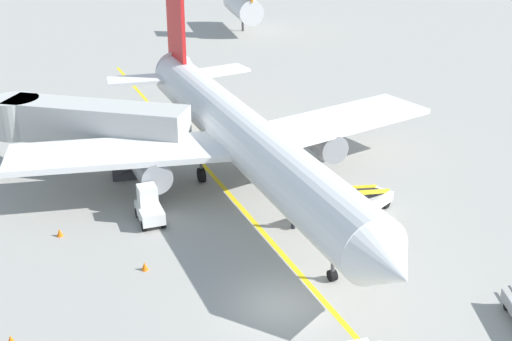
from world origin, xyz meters
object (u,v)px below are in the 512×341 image
Objects in this scene: ground_crew_marshaller at (294,214)px; safety_cone_wingtip_left at (11,340)px; baggage_tug_near_wing at (149,207)px; safety_cone_nose_left at (145,266)px; belt_loader_forward_hold at (365,201)px; safety_cone_wingtip_right at (60,233)px; airliner at (241,135)px; jet_bridge at (77,122)px.

safety_cone_wingtip_left is (-14.54, -6.94, -0.69)m from ground_crew_marshaller.
baggage_tug_near_wing is 5.76× the size of safety_cone_nose_left.
belt_loader_forward_hold is at bearing 22.01° from safety_cone_wingtip_left.
safety_cone_wingtip_right is at bearing 175.29° from belt_loader_forward_hold.
belt_loader_forward_hold is 10.88× the size of safety_cone_wingtip_right.
belt_loader_forward_hold is at bearing 9.74° from ground_crew_marshaller.
belt_loader_forward_hold is 13.47m from safety_cone_nose_left.
airliner reaches higher than jet_bridge.
baggage_tug_near_wing reaches higher than safety_cone_nose_left.
safety_cone_wingtip_left is at bearing -101.26° from safety_cone_wingtip_right.
ground_crew_marshaller is 3.86× the size of safety_cone_nose_left.
jet_bridge is 13.99m from safety_cone_nose_left.
ground_crew_marshaller is at bearing -19.78° from baggage_tug_near_wing.
jet_bridge is at bearing 81.49° from safety_cone_wingtip_right.
airliner reaches higher than safety_cone_wingtip_right.
jet_bridge is at bearing 102.38° from safety_cone_nose_left.
ground_crew_marshaller reaches higher than safety_cone_wingtip_right.
safety_cone_wingtip_left is at bearing -99.93° from jet_bridge.
airliner is at bearing 103.69° from ground_crew_marshaller.
airliner is at bearing 51.52° from safety_cone_nose_left.
jet_bridge is 28.68× the size of safety_cone_nose_left.
safety_cone_wingtip_right is at bearing -159.63° from airliner.
jet_bridge reaches higher than safety_cone_wingtip_right.
safety_cone_wingtip_left is (-19.10, -7.72, -0.56)m from belt_loader_forward_hold.
airliner reaches higher than baggage_tug_near_wing.
airliner is 12.34m from safety_cone_wingtip_right.
ground_crew_marshaller reaches higher than safety_cone_nose_left.
jet_bridge is at bearing 114.46° from baggage_tug_near_wing.
baggage_tug_near_wing is at bearing 55.03° from safety_cone_wingtip_left.
baggage_tug_near_wing is 8.23m from ground_crew_marshaller.
airliner is 2.79× the size of jet_bridge.
safety_cone_wingtip_right is (-1.30, -8.67, -3.32)m from jet_bridge.
safety_cone_wingtip_right is at bearing 132.43° from safety_cone_nose_left.
safety_cone_nose_left is 1.00× the size of safety_cone_wingtip_left.
baggage_tug_near_wing is at bearing -150.03° from airliner.
jet_bridge is 15.99m from ground_crew_marshaller.
belt_loader_forward_hold reaches higher than safety_cone_wingtip_left.
safety_cone_nose_left is at bearing -47.57° from safety_cone_wingtip_right.
safety_cone_nose_left is (-0.77, -5.18, -0.71)m from baggage_tug_near_wing.
safety_cone_wingtip_left and safety_cone_wingtip_right have the same top height.
jet_bridge is 19.11m from belt_loader_forward_hold.
baggage_tug_near_wing is 12.47m from belt_loader_forward_hold.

